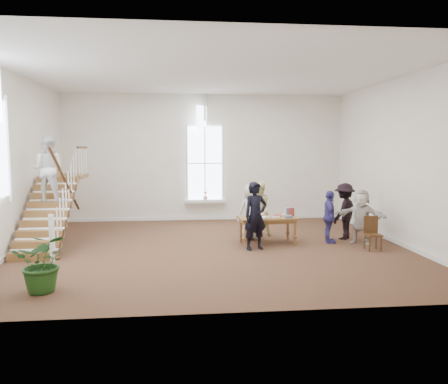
{
  "coord_description": "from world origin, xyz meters",
  "views": [
    {
      "loc": [
        -0.92,
        -11.19,
        2.66
      ],
      "look_at": [
        0.27,
        0.4,
        1.43
      ],
      "focal_mm": 35.0,
      "sensor_mm": 36.0,
      "label": 1
    }
  ],
  "objects": [
    {
      "name": "woman_cluster_b",
      "position": [
        3.78,
        0.75,
        0.8
      ],
      "size": [
        1.16,
        1.15,
        1.61
      ],
      "primitive_type": "imported",
      "rotation": [
        0.0,
        0.0,
        3.91
      ],
      "color": "black",
      "rests_on": "ground"
    },
    {
      "name": "floor_plant",
      "position": [
        -3.4,
        -3.13,
        0.55
      ],
      "size": [
        1.07,
        0.95,
        1.09
      ],
      "primitive_type": "imported",
      "rotation": [
        0.0,
        0.0,
        0.1
      ],
      "color": "#1A3E13",
      "rests_on": "ground"
    },
    {
      "name": "library_table",
      "position": [
        1.46,
        0.37,
        0.66
      ],
      "size": [
        1.64,
        0.93,
        0.8
      ],
      "rotation": [
        0.0,
        0.0,
        0.09
      ],
      "color": "brown",
      "rests_on": "ground"
    },
    {
      "name": "police_officer",
      "position": [
        1.02,
        -0.28,
        0.88
      ],
      "size": [
        0.74,
        0.61,
        1.76
      ],
      "primitive_type": "imported",
      "rotation": [
        0.0,
        0.0,
        0.34
      ],
      "color": "black",
      "rests_on": "ground"
    },
    {
      "name": "woman_cluster_a",
      "position": [
        3.18,
        0.3,
        0.73
      ],
      "size": [
        0.49,
        0.9,
        1.45
      ],
      "primitive_type": "imported",
      "rotation": [
        0.0,
        0.0,
        1.41
      ],
      "color": "#3C3682",
      "rests_on": "ground"
    },
    {
      "name": "side_chair",
      "position": [
        4.0,
        -0.61,
        0.47
      ],
      "size": [
        0.38,
        0.38,
        0.87
      ],
      "rotation": [
        0.0,
        0.0,
        -0.02
      ],
      "color": "#361A0E",
      "rests_on": "ground"
    },
    {
      "name": "room_shell",
      "position": [
        -0.0,
        4.39,
        0.4
      ],
      "size": [
        10.49,
        10.0,
        10.0
      ],
      "color": "silver",
      "rests_on": "ground"
    },
    {
      "name": "elderly_woman",
      "position": [
        1.12,
        0.97,
        0.8
      ],
      "size": [
        0.87,
        0.66,
        1.6
      ],
      "primitive_type": "imported",
      "rotation": [
        0.0,
        0.0,
        3.34
      ],
      "color": "beige",
      "rests_on": "ground"
    },
    {
      "name": "staircase",
      "position": [
        -4.34,
        0.75,
        1.62
      ],
      "size": [
        1.1,
        4.1,
        2.92
      ],
      "color": "brown",
      "rests_on": "ground"
    },
    {
      "name": "ground",
      "position": [
        0.0,
        0.0,
        0.0
      ],
      "size": [
        10.0,
        10.0,
        0.0
      ],
      "primitive_type": "plane",
      "color": "#3F2519",
      "rests_on": "ground"
    },
    {
      "name": "person_yellow",
      "position": [
        1.42,
        1.47,
        0.8
      ],
      "size": [
        0.95,
        0.85,
        1.61
      ],
      "primitive_type": "imported",
      "rotation": [
        0.0,
        0.0,
        3.51
      ],
      "color": "#F6EE99",
      "rests_on": "ground"
    },
    {
      "name": "woman_cluster_c",
      "position": [
        4.0,
        0.1,
        0.75
      ],
      "size": [
        1.36,
        1.19,
        1.49
      ],
      "primitive_type": "imported",
      "rotation": [
        0.0,
        0.0,
        5.63
      ],
      "color": "beige",
      "rests_on": "ground"
    }
  ]
}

